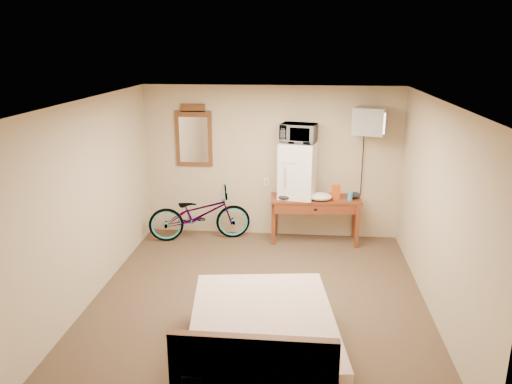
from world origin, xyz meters
TOP-DOWN VIEW (x-y plane):
  - room at (-0.00, 0.00)m, footprint 4.60×4.64m
  - desk at (0.73, 2.00)m, footprint 1.46×0.65m
  - mini_fridge at (0.44, 2.04)m, footprint 0.63×0.62m
  - microwave at (0.44, 2.04)m, footprint 0.60×0.48m
  - snack_bag at (1.05, 1.97)m, footprint 0.14×0.11m
  - blue_cup at (1.27, 1.93)m, footprint 0.08×0.08m
  - cloth_cream at (0.80, 1.89)m, footprint 0.38×0.29m
  - cloth_dark_a at (0.25, 1.87)m, footprint 0.23×0.17m
  - cloth_dark_b at (1.34, 2.05)m, footprint 0.22×0.18m
  - crt_television at (1.52, 2.02)m, footprint 0.57×0.64m
  - wall_mirror at (-1.28, 2.27)m, footprint 0.60×0.04m
  - bicycle at (-1.16, 1.93)m, footprint 1.76×0.97m
  - bed at (0.16, -1.38)m, footprint 1.65×2.05m

SIDE VIEW (x-z plane):
  - bed at x=0.16m, z-range -0.15..0.75m
  - bicycle at x=-1.16m, z-range 0.00..0.87m
  - desk at x=0.73m, z-range 0.26..1.01m
  - cloth_dark_a at x=0.25m, z-range 0.75..0.84m
  - cloth_dark_b at x=1.34m, z-range 0.75..0.85m
  - cloth_cream at x=0.80m, z-range 0.75..0.87m
  - blue_cup at x=1.27m, z-range 0.75..0.89m
  - snack_bag at x=1.05m, z-range 0.75..0.99m
  - mini_fridge at x=0.44m, z-range 0.75..1.64m
  - room at x=0.00m, z-range 0.00..2.50m
  - wall_mirror at x=-1.28m, z-range 1.16..2.18m
  - microwave at x=0.44m, z-range 1.64..1.94m
  - crt_television at x=1.52m, z-range 1.79..2.20m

